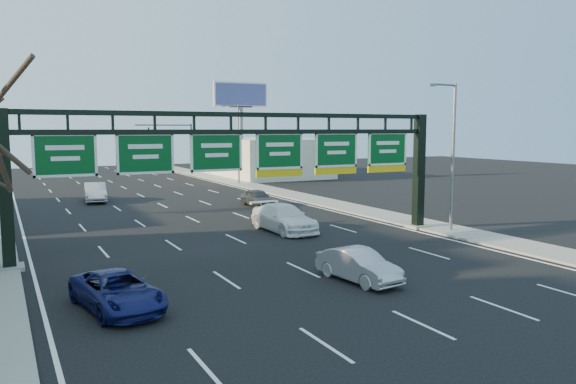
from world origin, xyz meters
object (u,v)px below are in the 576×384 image
car_blue_suv (117,291)px  car_silver_sedan (358,265)px  sign_gantry (251,160)px  car_white_wagon (284,218)px

car_blue_suv → car_silver_sedan: car_silver_sedan is taller
car_blue_suv → car_silver_sedan: bearing=-14.8°
car_blue_suv → car_silver_sedan: (9.59, -0.84, 0.01)m
sign_gantry → car_silver_sedan: size_ratio=6.02×
sign_gantry → car_white_wagon: 5.88m
sign_gantry → car_silver_sedan: sign_gantry is taller
sign_gantry → car_blue_suv: bearing=-137.5°
sign_gantry → car_white_wagon: (3.42, 2.91, -3.80)m
sign_gantry → car_silver_sedan: (0.97, -8.73, -3.96)m
car_white_wagon → car_silver_sedan: bearing=-104.3°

